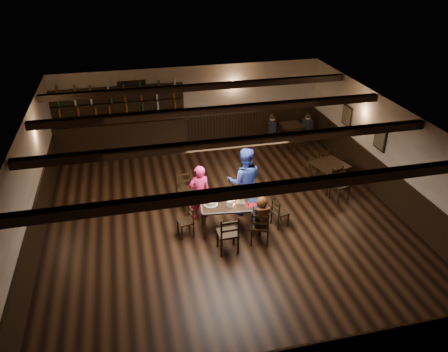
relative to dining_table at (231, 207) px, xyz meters
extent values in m
plane|color=black|center=(-0.04, 0.50, -0.66)|extent=(10.00, 10.00, 0.00)
cube|color=beige|center=(-0.04, 5.50, 0.69)|extent=(9.00, 0.02, 2.70)
cube|color=beige|center=(-0.04, -4.50, 0.69)|extent=(9.00, 0.02, 2.70)
cube|color=beige|center=(-4.54, 0.50, 0.69)|extent=(0.02, 10.00, 2.70)
cube|color=beige|center=(4.46, 0.50, 0.69)|extent=(0.02, 10.00, 2.70)
cube|color=silver|center=(-0.04, 0.50, 2.04)|extent=(9.00, 10.00, 0.02)
cube|color=black|center=(-0.04, 5.47, -0.16)|extent=(9.00, 0.04, 1.00)
cube|color=black|center=(-4.51, 0.50, -0.16)|extent=(0.04, 10.00, 1.00)
cube|color=black|center=(4.43, 0.50, -0.16)|extent=(0.04, 10.00, 1.00)
cube|color=black|center=(-1.94, 5.47, 1.19)|extent=(0.90, 0.03, 1.00)
cube|color=black|center=(-1.94, 5.45, 1.19)|extent=(0.80, 0.02, 0.90)
cube|color=black|center=(4.43, 1.00, 0.94)|extent=(0.03, 0.55, 0.65)
cube|color=#72664C|center=(4.41, 1.00, 0.94)|extent=(0.02, 0.45, 0.55)
cube|color=black|center=(4.43, 2.90, 0.89)|extent=(0.03, 0.55, 0.65)
cube|color=#72664C|center=(4.41, 2.90, 0.89)|extent=(0.02, 0.45, 0.55)
cube|color=black|center=(-0.04, -2.50, 1.94)|extent=(8.90, 0.18, 0.18)
cube|color=black|center=(-0.04, -0.50, 1.94)|extent=(8.90, 0.18, 0.18)
cube|color=black|center=(-0.04, 1.50, 1.94)|extent=(8.90, 0.18, 0.18)
cube|color=black|center=(-0.04, 3.50, 1.94)|extent=(8.90, 0.18, 0.18)
cube|color=black|center=(-0.70, -0.23, -0.30)|extent=(0.07, 0.07, 0.71)
cube|color=black|center=(-0.63, 0.38, -0.30)|extent=(0.07, 0.07, 0.71)
cube|color=black|center=(0.63, -0.38, -0.30)|extent=(0.07, 0.07, 0.71)
cube|color=black|center=(0.70, 0.23, -0.30)|extent=(0.07, 0.07, 0.71)
cube|color=black|center=(0.00, 0.00, 0.07)|extent=(1.53, 0.89, 0.04)
cube|color=#A5A8AD|center=(0.04, 0.35, 0.07)|extent=(1.45, 0.20, 0.04)
cube|color=#A5A8AD|center=(-0.04, -0.35, 0.07)|extent=(1.45, 0.20, 0.04)
cube|color=#A5A8AD|center=(0.71, -0.08, 0.07)|extent=(0.11, 0.73, 0.04)
cube|color=#A5A8AD|center=(-0.71, 0.08, 0.07)|extent=(0.11, 0.73, 0.04)
cube|color=black|center=(-0.08, -0.57, -0.43)|extent=(0.04, 0.04, 0.47)
cube|color=black|center=(-0.07, -0.94, -0.43)|extent=(0.04, 0.04, 0.47)
cube|color=black|center=(-0.47, -0.58, -0.43)|extent=(0.04, 0.04, 0.47)
cube|color=black|center=(-0.46, -0.95, -0.43)|extent=(0.04, 0.04, 0.47)
cube|color=black|center=(-0.27, -0.76, -0.17)|extent=(0.47, 0.45, 0.04)
cube|color=black|center=(-0.26, -0.95, 0.07)|extent=(0.46, 0.05, 0.49)
cube|color=black|center=(-0.26, -0.95, 0.02)|extent=(0.39, 0.04, 0.05)
cube|color=black|center=(-0.26, -0.95, 0.22)|extent=(0.39, 0.04, 0.05)
cube|color=black|center=(0.78, -0.54, -0.44)|extent=(0.05, 0.05, 0.44)
cube|color=black|center=(0.66, -0.87, -0.44)|extent=(0.05, 0.05, 0.44)
cube|color=black|center=(0.44, -0.41, -0.44)|extent=(0.05, 0.05, 0.44)
cube|color=black|center=(0.31, -0.73, -0.44)|extent=(0.05, 0.05, 0.44)
cube|color=black|center=(0.55, -0.64, -0.20)|extent=(0.55, 0.54, 0.04)
cube|color=black|center=(0.48, -0.80, 0.03)|extent=(0.42, 0.19, 0.46)
cube|color=black|center=(0.48, -0.80, -0.01)|extent=(0.35, 0.16, 0.05)
cube|color=black|center=(0.48, -0.80, 0.17)|extent=(0.35, 0.16, 0.05)
cube|color=black|center=(-1.29, 0.18, -0.47)|extent=(0.04, 0.04, 0.37)
cube|color=black|center=(-1.00, 0.24, -0.47)|extent=(0.04, 0.04, 0.37)
cube|color=black|center=(-1.23, -0.13, -0.47)|extent=(0.04, 0.04, 0.37)
cube|color=black|center=(-0.94, -0.07, -0.47)|extent=(0.04, 0.04, 0.37)
cube|color=black|center=(-1.12, 0.06, -0.27)|extent=(0.41, 0.43, 0.03)
cube|color=black|center=(-0.97, 0.09, -0.07)|extent=(0.10, 0.36, 0.39)
cube|color=black|center=(-0.97, 0.09, -0.11)|extent=(0.08, 0.31, 0.04)
cube|color=black|center=(-0.97, 0.09, 0.04)|extent=(0.08, 0.31, 0.04)
cube|color=black|center=(1.42, -0.20, -0.48)|extent=(0.04, 0.04, 0.37)
cube|color=black|center=(1.14, -0.27, -0.48)|extent=(0.04, 0.04, 0.37)
cube|color=black|center=(1.35, 0.10, -0.48)|extent=(0.04, 0.04, 0.37)
cube|color=black|center=(1.06, 0.03, -0.48)|extent=(0.04, 0.04, 0.37)
cube|color=black|center=(1.24, -0.09, -0.27)|extent=(0.42, 0.44, 0.03)
cube|color=black|center=(1.10, -0.12, -0.08)|extent=(0.12, 0.36, 0.39)
cube|color=black|center=(1.10, -0.12, -0.12)|extent=(0.10, 0.31, 0.04)
cube|color=black|center=(1.10, -0.12, 0.04)|extent=(0.10, 0.31, 0.04)
cube|color=black|center=(-1.01, 1.08, -0.43)|extent=(0.05, 0.05, 0.47)
cube|color=black|center=(-1.11, 1.44, -0.43)|extent=(0.05, 0.05, 0.47)
cube|color=black|center=(-0.63, 1.19, -0.43)|extent=(0.05, 0.05, 0.47)
cube|color=black|center=(-0.73, 1.54, -0.43)|extent=(0.05, 0.05, 0.47)
cube|color=black|center=(-0.87, 1.31, -0.17)|extent=(0.56, 0.54, 0.04)
cube|color=black|center=(-0.92, 1.49, 0.07)|extent=(0.45, 0.16, 0.49)
cube|color=black|center=(-0.92, 1.49, 0.03)|extent=(0.38, 0.13, 0.05)
cube|color=black|center=(-0.92, 1.49, 0.22)|extent=(0.38, 0.13, 0.05)
imported|color=#EB286D|center=(-0.64, 0.71, 0.09)|extent=(0.58, 0.42, 1.50)
imported|color=navy|center=(0.53, 0.71, 0.26)|extent=(1.02, 0.86, 1.85)
cube|color=black|center=(0.55, -0.52, -0.14)|extent=(0.32, 0.32, 0.13)
cube|color=black|center=(0.55, -0.64, 0.09)|extent=(0.34, 0.20, 0.48)
cylinder|color=black|center=(0.55, -0.64, 0.31)|extent=(0.10, 0.34, 0.34)
sphere|color=#D8A384|center=(0.55, -0.64, 0.46)|extent=(0.21, 0.21, 0.21)
sphere|color=#3B200D|center=(0.55, -0.67, 0.47)|extent=(0.26, 0.26, 0.26)
cone|color=#3B200D|center=(0.55, -0.77, 0.07)|extent=(0.20, 0.20, 0.60)
cylinder|color=white|center=(-0.48, 0.10, 0.10)|extent=(0.34, 0.34, 0.01)
cylinder|color=white|center=(-0.48, 0.10, 0.15)|extent=(0.27, 0.27, 0.09)
cylinder|color=silver|center=(-0.48, 0.10, 0.13)|extent=(0.29, 0.29, 0.04)
cylinder|color=white|center=(-0.05, -0.06, 0.16)|extent=(0.15, 0.15, 0.14)
cylinder|color=white|center=(0.25, 0.03, 0.21)|extent=(0.19, 0.19, 0.23)
cylinder|color=#A5A8AD|center=(0.10, 0.11, 0.11)|extent=(0.05, 0.05, 0.03)
sphere|color=orange|center=(0.10, 0.11, 0.14)|extent=(0.03, 0.03, 0.03)
cylinder|color=silver|center=(0.29, -0.13, 0.13)|extent=(0.03, 0.03, 0.09)
cylinder|color=#A5A8AD|center=(0.39, -0.15, 0.14)|extent=(0.04, 0.04, 0.10)
cylinder|color=silver|center=(0.27, 0.13, 0.15)|extent=(0.07, 0.07, 0.11)
cube|color=maroon|center=(0.47, -0.16, 0.09)|extent=(0.34, 0.26, 0.00)
cube|color=#0D1742|center=(0.60, 0.02, 0.09)|extent=(0.33, 0.30, 0.00)
cube|color=black|center=(-2.43, 5.15, -0.11)|extent=(4.26, 0.60, 1.10)
cube|color=black|center=(-2.43, 5.15, 0.46)|extent=(4.46, 0.70, 0.05)
cube|color=black|center=(-2.43, 5.42, 0.44)|extent=(4.26, 0.10, 2.20)
cube|color=black|center=(-2.43, 5.32, 0.69)|extent=(4.16, 0.22, 0.03)
cube|color=black|center=(-2.43, 5.32, 1.04)|extent=(4.16, 0.22, 0.03)
cube|color=black|center=(-2.43, 5.32, 1.39)|extent=(4.16, 0.22, 0.03)
cube|color=black|center=(3.25, 1.43, 0.07)|extent=(1.08, 1.08, 0.04)
cube|color=black|center=(3.01, 0.98, -0.31)|extent=(0.05, 0.05, 0.71)
cube|color=black|center=(2.81, 1.67, -0.31)|extent=(0.05, 0.05, 0.71)
cube|color=black|center=(3.70, 1.18, -0.31)|extent=(0.05, 0.05, 0.71)
cube|color=black|center=(3.50, 1.87, -0.31)|extent=(0.05, 0.05, 0.71)
cube|color=black|center=(3.28, 4.48, 0.07)|extent=(0.77, 0.77, 0.04)
cube|color=black|center=(3.00, 4.16, -0.31)|extent=(0.05, 0.05, 0.71)
cube|color=black|center=(2.96, 4.76, -0.31)|extent=(0.05, 0.05, 0.71)
cube|color=black|center=(3.60, 4.20, -0.31)|extent=(0.05, 0.05, 0.71)
cube|color=black|center=(3.56, 4.79, -0.31)|extent=(0.05, 0.05, 0.71)
cube|color=black|center=(2.55, 4.42, 0.07)|extent=(0.29, 0.40, 0.52)
sphere|color=#D8A384|center=(2.55, 4.42, 0.42)|extent=(0.20, 0.20, 0.20)
sphere|color=black|center=(2.55, 4.42, 0.45)|extent=(0.21, 0.21, 0.21)
cube|color=black|center=(3.77, 4.29, 0.06)|extent=(0.29, 0.39, 0.50)
sphere|color=#D8A384|center=(3.77, 4.29, 0.39)|extent=(0.19, 0.19, 0.19)
sphere|color=black|center=(3.77, 4.29, 0.42)|extent=(0.20, 0.20, 0.20)
camera|label=1|loc=(-2.21, -8.61, 5.71)|focal=35.00mm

